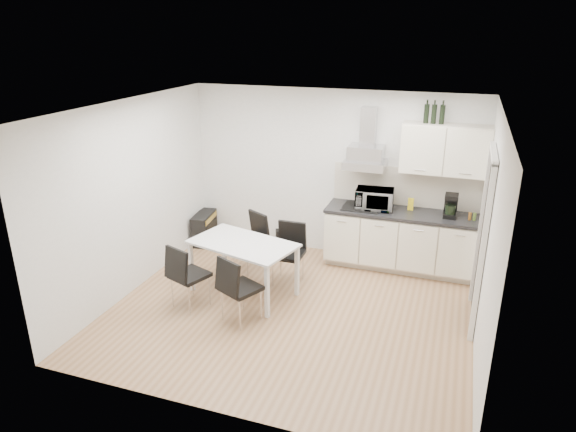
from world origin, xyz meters
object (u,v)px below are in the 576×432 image
at_px(chair_near_right, 241,289).
at_px(guitar_amp, 204,228).
at_px(kitchenette, 405,217).
at_px(dining_table, 243,248).
at_px(floor_speaker, 281,238).
at_px(chair_far_left, 249,243).
at_px(chair_near_left, 190,276).
at_px(chair_far_right, 288,255).

distance_m(chair_near_right, guitar_amp, 2.62).
bearing_deg(kitchenette, dining_table, -142.56).
distance_m(dining_table, guitar_amp, 1.99).
xyz_separation_m(dining_table, guitar_amp, (-1.35, 1.41, -0.41)).
height_order(guitar_amp, floor_speaker, guitar_amp).
xyz_separation_m(chair_far_left, floor_speaker, (0.15, 0.99, -0.29)).
xyz_separation_m(kitchenette, chair_near_right, (-1.69, -2.15, -0.39)).
bearing_deg(chair_near_left, floor_speaker, 99.08).
bearing_deg(chair_far_right, chair_near_left, 45.29).
distance_m(chair_far_left, chair_near_left, 1.27).
xyz_separation_m(chair_far_right, chair_near_left, (-0.99, -1.02, 0.00)).
bearing_deg(dining_table, floor_speaker, 106.52).
relative_size(chair_near_right, floor_speaker, 3.03).
bearing_deg(chair_far_left, floor_speaker, -69.87).
relative_size(kitchenette, floor_speaker, 8.66).
distance_m(chair_far_right, chair_near_right, 1.15).
bearing_deg(floor_speaker, dining_table, -112.79).
xyz_separation_m(chair_far_right, chair_near_right, (-0.22, -1.12, 0.00)).
xyz_separation_m(chair_near_right, floor_speaker, (-0.31, 2.32, -0.29)).
distance_m(kitchenette, dining_table, 2.46).
relative_size(chair_near_left, chair_near_right, 1.00).
xyz_separation_m(chair_near_left, floor_speaker, (0.46, 2.22, -0.29)).
bearing_deg(kitchenette, guitar_amp, -178.53).
bearing_deg(guitar_amp, chair_far_left, -40.68).
bearing_deg(chair_near_left, dining_table, 68.37).
height_order(chair_far_left, floor_speaker, chair_far_left).
distance_m(chair_near_left, guitar_amp, 2.14).
bearing_deg(chair_near_right, chair_far_left, 134.83).
height_order(chair_far_left, chair_near_left, same).
height_order(kitchenette, chair_far_left, kitchenette).
xyz_separation_m(kitchenette, chair_near_left, (-2.46, -2.05, -0.39)).
height_order(kitchenette, chair_near_left, kitchenette).
distance_m(chair_far_left, guitar_amp, 1.37).
height_order(kitchenette, floor_speaker, kitchenette).
height_order(dining_table, chair_far_left, chair_far_left).
bearing_deg(chair_far_right, floor_speaker, -66.57).
xyz_separation_m(chair_near_left, guitar_amp, (-0.84, 1.97, -0.18)).
xyz_separation_m(kitchenette, dining_table, (-1.95, -1.49, -0.16)).
distance_m(kitchenette, guitar_amp, 3.34).
bearing_deg(kitchenette, chair_near_right, -128.14).
height_order(dining_table, chair_near_right, chair_near_right).
bearing_deg(dining_table, chair_near_right, -54.19).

